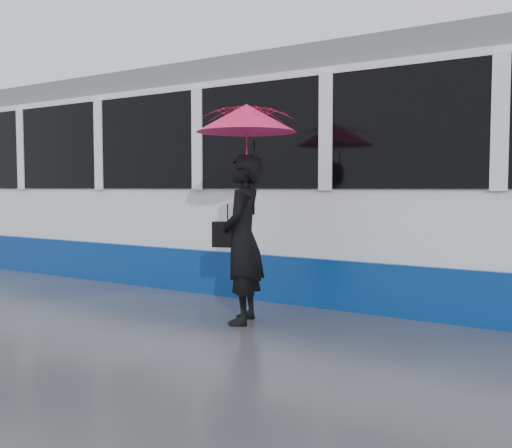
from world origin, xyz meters
The scene contains 6 objects.
ground centered at (0.00, 0.00, 0.00)m, with size 90.00×90.00×0.00m, color #2F2F34.
rails centered at (0.00, 2.50, 0.01)m, with size 34.00×1.51×0.02m.
tram centered at (0.38, 2.50, 1.64)m, with size 26.00×2.56×3.35m.
woman centered at (-0.58, 0.09, 0.94)m, with size 0.68×0.45×1.88m, color black.
umbrella centered at (-0.53, 0.09, 2.06)m, with size 1.44×1.44×1.27m.
handbag centered at (-0.80, 0.11, 0.98)m, with size 0.37×0.26×0.47m.
Camera 1 is at (2.92, -5.17, 1.51)m, focal length 40.00 mm.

